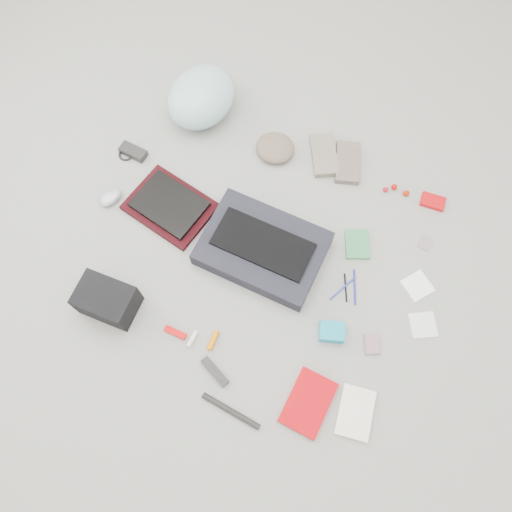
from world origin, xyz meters
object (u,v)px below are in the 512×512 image
at_px(bike_helmet, 201,97).
at_px(book_red, 308,403).
at_px(messenger_bag, 263,248).
at_px(accordion_wallet, 332,332).
at_px(laptop, 169,204).
at_px(camera_bag, 107,300).

bearing_deg(bike_helmet, book_red, -39.05).
xyz_separation_m(messenger_bag, accordion_wallet, (0.39, -0.21, -0.02)).
height_order(laptop, camera_bag, camera_bag).
distance_m(laptop, bike_helmet, 0.54).
relative_size(messenger_bag, laptop, 1.70).
height_order(messenger_bag, accordion_wallet, messenger_bag).
height_order(camera_bag, book_red, camera_bag).
xyz_separation_m(book_red, accordion_wallet, (-0.02, 0.29, 0.01)).
distance_m(messenger_bag, laptop, 0.46).
relative_size(bike_helmet, book_red, 1.58).
bearing_deg(book_red, messenger_bag, 132.58).
xyz_separation_m(messenger_bag, laptop, (-0.46, 0.03, -0.01)).
height_order(book_red, accordion_wallet, accordion_wallet).
xyz_separation_m(laptop, camera_bag, (-0.01, -0.50, 0.04)).
bearing_deg(messenger_bag, bike_helmet, 136.51).
bearing_deg(book_red, bike_helmet, 135.72).
relative_size(messenger_bag, book_red, 2.20).
distance_m(laptop, accordion_wallet, 0.89).
xyz_separation_m(messenger_bag, bike_helmet, (-0.56, 0.56, 0.07)).
xyz_separation_m(bike_helmet, camera_bag, (0.09, -1.03, -0.04)).
relative_size(book_red, accordion_wallet, 2.32).
bearing_deg(book_red, laptop, 151.99).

